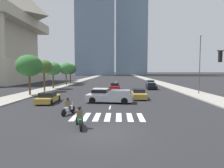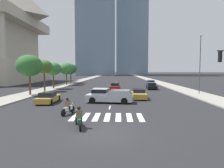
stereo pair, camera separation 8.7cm
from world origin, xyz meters
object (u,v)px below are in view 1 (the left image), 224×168
at_px(street_tree_nearest, 29,66).
at_px(street_tree_fourth, 66,68).
at_px(motorcycle_trailing, 68,108).
at_px(street_lamp_east, 200,61).
at_px(sedan_red_0, 115,87).
at_px(street_tree_third, 53,69).
at_px(sedan_black_3, 151,86).
at_px(street_tree_fifth, 70,69).
at_px(pickup_truck, 107,96).
at_px(sedan_gold_1, 139,94).
at_px(sedan_blue_2, 151,83).
at_px(sedan_gold_4, 48,98).
at_px(motorcycle_lead, 79,119).
at_px(street_tree_second, 44,67).

bearing_deg(street_tree_nearest, street_tree_fourth, 90.00).
bearing_deg(street_tree_nearest, motorcycle_trailing, -53.04).
distance_m(street_lamp_east, street_tree_nearest, 26.27).
xyz_separation_m(sedan_red_0, street_tree_third, (-12.68, 0.82, 3.56)).
height_order(sedan_black_3, street_tree_fifth, street_tree_fifth).
distance_m(pickup_truck, street_lamp_east, 16.94).
xyz_separation_m(motorcycle_trailing, sedan_black_3, (11.04, 22.91, 0.02)).
xyz_separation_m(pickup_truck, sedan_gold_1, (4.08, 3.48, -0.22)).
bearing_deg(sedan_blue_2, sedan_gold_4, -31.66).
distance_m(motorcycle_lead, sedan_gold_1, 14.45).
bearing_deg(street_tree_second, sedan_black_3, 14.61).
distance_m(sedan_gold_4, street_tree_second, 13.42).
xyz_separation_m(sedan_red_0, street_tree_nearest, (-12.68, -9.53, 3.93)).
xyz_separation_m(sedan_blue_2, street_tree_second, (-21.43, -14.05, 3.84)).
bearing_deg(sedan_black_3, sedan_blue_2, 174.13).
relative_size(pickup_truck, sedan_black_3, 1.17).
distance_m(street_tree_second, street_tree_fifth, 18.85).
bearing_deg(pickup_truck, sedan_black_3, -110.44).
xyz_separation_m(street_lamp_east, street_tree_fifth, (-26.16, 22.17, -1.13)).
bearing_deg(sedan_gold_1, sedan_blue_2, 165.99).
bearing_deg(motorcycle_trailing, motorcycle_lead, -138.72).
height_order(sedan_gold_4, street_lamp_east, street_lamp_east).
bearing_deg(sedan_gold_1, pickup_truck, -50.01).
height_order(street_lamp_east, street_tree_second, street_lamp_east).
distance_m(street_tree_nearest, street_tree_fifth, 24.50).
bearing_deg(street_tree_fourth, street_tree_nearest, -90.00).
xyz_separation_m(motorcycle_lead, sedan_blue_2, (10.62, 35.53, 0.04)).
bearing_deg(street_tree_fourth, street_tree_fifth, 90.00).
bearing_deg(street_tree_fifth, sedan_black_3, -34.12).
bearing_deg(pickup_truck, sedan_gold_4, 7.24).
xyz_separation_m(sedan_gold_4, street_lamp_east, (21.06, 8.46, 4.78)).
xyz_separation_m(motorcycle_lead, street_lamp_east, (15.35, 18.16, 4.78)).
bearing_deg(street_tree_fifth, street_tree_nearest, -90.00).
bearing_deg(street_tree_fifth, motorcycle_lead, -75.00).
xyz_separation_m(sedan_red_0, sedan_black_3, (7.41, 1.36, 0.01)).
xyz_separation_m(sedan_black_3, street_lamp_east, (6.07, -8.56, 4.75)).
height_order(sedan_blue_2, street_tree_fifth, street_tree_fifth).
xyz_separation_m(street_tree_nearest, street_tree_fifth, (-0.00, 24.50, -0.30)).
bearing_deg(motorcycle_trailing, street_tree_third, 38.51).
relative_size(sedan_gold_4, street_lamp_east, 0.49).
xyz_separation_m(motorcycle_trailing, street_lamp_east, (17.11, 14.35, 4.78)).
distance_m(pickup_truck, street_tree_fifth, 32.87).
distance_m(sedan_black_3, street_tree_nearest, 23.18).
bearing_deg(street_tree_nearest, sedan_gold_1, -8.46).
distance_m(motorcycle_trailing, street_tree_nearest, 15.55).
height_order(sedan_blue_2, street_tree_second, street_tree_second).
relative_size(motorcycle_trailing, street_lamp_east, 0.22).
relative_size(sedan_gold_1, sedan_gold_4, 0.99).
bearing_deg(street_tree_nearest, pickup_truck, -26.00).
height_order(street_lamp_east, street_tree_fourth, street_lamp_east).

